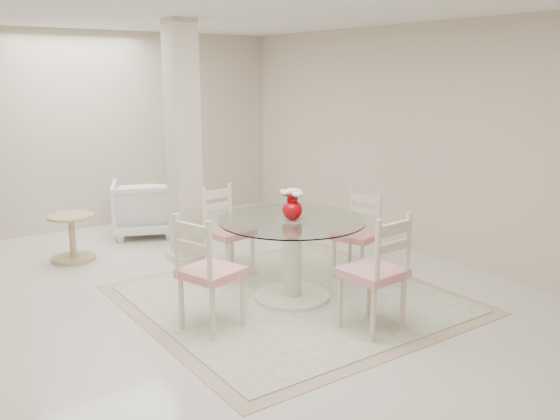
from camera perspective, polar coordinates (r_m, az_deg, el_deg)
ground at (r=5.69m, az=-7.53°, el=-9.10°), size 7.00×7.00×0.00m
room_shell at (r=5.28m, az=-8.14°, el=9.91°), size 6.02×7.02×2.71m
column at (r=6.70m, az=-9.27°, el=6.19°), size 0.30×0.30×2.70m
area_rug at (r=5.78m, az=1.15°, el=-8.54°), size 2.87×2.87×0.02m
dining_table at (r=5.64m, az=1.17°, el=-4.77°), size 1.38×1.38×0.80m
red_vase at (r=5.50m, az=1.21°, el=0.56°), size 0.22×0.21×0.29m
dining_chair_east at (r=6.34m, az=7.64°, el=-1.70°), size 0.51×0.51×1.01m
dining_chair_north at (r=6.33m, az=-5.32°, el=-1.37°), size 0.49×0.49×1.07m
dining_chair_west at (r=4.95m, az=-7.22°, el=-5.23°), size 0.56×0.56×1.12m
dining_chair_south at (r=4.94m, az=9.55°, el=-5.21°), size 0.49×0.49×1.14m
armchair_white at (r=8.14m, az=-13.00°, el=0.22°), size 1.04×1.05×0.74m
side_table at (r=7.28m, az=-19.35°, el=-2.68°), size 0.52×0.52×0.54m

